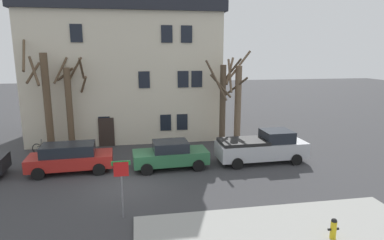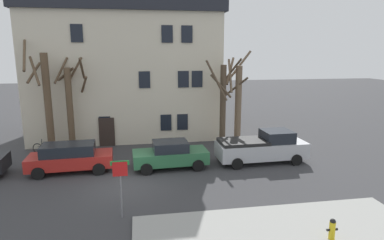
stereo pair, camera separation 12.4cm
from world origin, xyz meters
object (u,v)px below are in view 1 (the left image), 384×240
at_px(car_green_sedan, 171,155).
at_px(car_red_wagon, 70,157).
at_px(pickup_truck_silver, 262,147).
at_px(tree_bare_mid, 71,104).
at_px(tree_bare_far, 223,102).
at_px(street_sign_pole, 121,178).
at_px(bicycle_leaning, 45,149).
at_px(tree_bare_end, 237,100).
at_px(fire_hydrant, 333,228).
at_px(tree_bare_near, 46,99).
at_px(building_main, 126,61).

bearing_deg(car_green_sedan, car_red_wagon, 176.67).
height_order(car_red_wagon, pickup_truck_silver, pickup_truck_silver).
height_order(tree_bare_mid, car_red_wagon, tree_bare_mid).
distance_m(tree_bare_far, car_red_wagon, 10.83).
distance_m(tree_bare_mid, tree_bare_far, 10.54).
xyz_separation_m(street_sign_pole, bicycle_leaning, (-5.51, 9.72, -1.38)).
bearing_deg(tree_bare_end, car_green_sedan, -140.85).
distance_m(fire_hydrant, street_sign_pole, 8.27).
height_order(pickup_truck_silver, street_sign_pole, street_sign_pole).
xyz_separation_m(tree_bare_end, car_green_sedan, (-5.37, -4.37, -2.49)).
height_order(street_sign_pole, bicycle_leaning, street_sign_pole).
bearing_deg(tree_bare_near, tree_bare_mid, 9.47).
xyz_separation_m(tree_bare_far, street_sign_pole, (-6.81, -9.50, -1.52)).
height_order(tree_bare_far, pickup_truck_silver, tree_bare_far).
relative_size(tree_bare_mid, tree_bare_far, 1.01).
bearing_deg(street_sign_pole, building_main, 90.10).
distance_m(building_main, car_green_sedan, 10.94).
bearing_deg(fire_hydrant, pickup_truck_silver, 85.01).
distance_m(building_main, bicycle_leaning, 9.41).
bearing_deg(bicycle_leaning, street_sign_pole, -60.46).
xyz_separation_m(tree_bare_mid, tree_bare_far, (10.51, -0.72, -0.01)).
relative_size(car_red_wagon, street_sign_pole, 1.92).
relative_size(building_main, tree_bare_near, 1.96).
height_order(building_main, car_red_wagon, building_main).
height_order(car_red_wagon, street_sign_pole, street_sign_pole).
xyz_separation_m(building_main, car_green_sedan, (2.62, -9.26, -5.21)).
relative_size(building_main, pickup_truck_silver, 2.66).
distance_m(building_main, street_sign_pole, 15.46).
xyz_separation_m(tree_bare_near, street_sign_pole, (5.17, -9.97, -1.97)).
relative_size(car_green_sedan, pickup_truck_silver, 0.80).
xyz_separation_m(tree_bare_near, tree_bare_end, (13.14, 0.01, -0.40)).
height_order(car_green_sedan, street_sign_pole, street_sign_pole).
xyz_separation_m(tree_bare_mid, car_red_wagon, (0.57, -4.28, -2.40)).
bearing_deg(fire_hydrant, tree_bare_far, 93.53).
xyz_separation_m(car_red_wagon, car_green_sedan, (5.73, -0.33, -0.05)).
bearing_deg(tree_bare_far, building_main, 141.88).
height_order(tree_bare_end, street_sign_pole, tree_bare_end).
xyz_separation_m(building_main, tree_bare_mid, (-3.68, -4.64, -2.76)).
bearing_deg(street_sign_pole, fire_hydrant, -22.12).
height_order(tree_bare_end, pickup_truck_silver, tree_bare_end).
height_order(tree_bare_mid, pickup_truck_silver, tree_bare_mid).
relative_size(car_green_sedan, fire_hydrant, 5.62).
bearing_deg(bicycle_leaning, tree_bare_near, 37.10).
distance_m(tree_bare_near, bicycle_leaning, 3.37).
bearing_deg(tree_bare_end, street_sign_pole, -128.61).
distance_m(car_green_sedan, pickup_truck_silver, 5.76).
xyz_separation_m(tree_bare_far, pickup_truck_silver, (1.55, -3.76, -2.31)).
bearing_deg(tree_bare_near, pickup_truck_silver, -17.38).
xyz_separation_m(tree_bare_near, bicycle_leaning, (-0.34, -0.25, -3.34)).
bearing_deg(fire_hydrant, tree_bare_near, 134.34).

